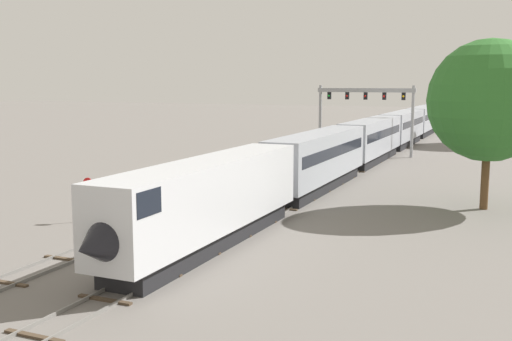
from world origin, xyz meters
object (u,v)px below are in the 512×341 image
(stop_sign, at_px, (88,193))
(trackside_tree_left, at_px, (489,101))
(passenger_train, at_px, (390,132))
(signal_gantry, at_px, (365,104))

(stop_sign, height_order, trackside_tree_left, trackside_tree_left)
(trackside_tree_left, bearing_deg, passenger_train, 112.07)
(stop_sign, bearing_deg, passenger_train, 78.02)
(trackside_tree_left, bearing_deg, stop_sign, -148.37)
(signal_gantry, bearing_deg, trackside_tree_left, -61.47)
(signal_gantry, xyz_separation_m, trackside_tree_left, (15.54, -28.57, 1.41))
(passenger_train, relative_size, signal_gantry, 9.75)
(passenger_train, bearing_deg, trackside_tree_left, -67.93)
(signal_gantry, xyz_separation_m, stop_sign, (-7.75, -42.92, -4.41))
(passenger_train, distance_m, stop_sign, 48.17)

